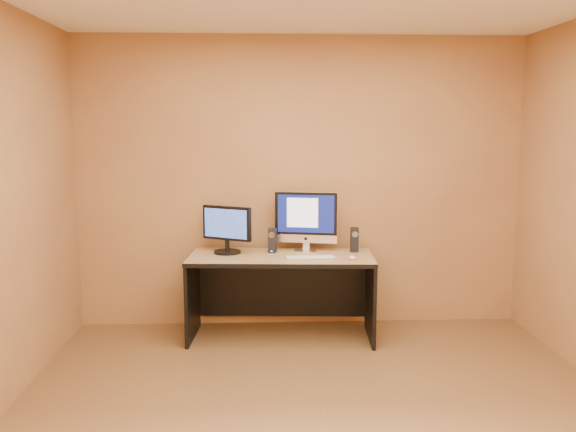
{
  "coord_description": "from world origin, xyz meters",
  "views": [
    {
      "loc": [
        -0.36,
        -3.46,
        1.8
      ],
      "look_at": [
        -0.14,
        1.49,
        1.07
      ],
      "focal_mm": 38.0,
      "sensor_mm": 36.0,
      "label": 1
    }
  ],
  "objects": [
    {
      "name": "floor",
      "position": [
        0.0,
        0.0,
        0.0
      ],
      "size": [
        4.0,
        4.0,
        0.0
      ],
      "primitive_type": "plane",
      "color": "brown",
      "rests_on": "ground"
    },
    {
      "name": "cable_b",
      "position": [
        0.02,
        1.89,
        0.72
      ],
      "size": [
        0.09,
        0.16,
        0.01
      ],
      "primitive_type": "cylinder",
      "rotation": [
        1.57,
        0.0,
        -0.52
      ],
      "color": "black",
      "rests_on": "desk"
    },
    {
      "name": "imac",
      "position": [
        0.03,
        1.77,
        0.99
      ],
      "size": [
        0.58,
        0.31,
        0.53
      ],
      "primitive_type": null,
      "rotation": [
        0.0,
        0.0,
        -0.21
      ],
      "color": "silver",
      "rests_on": "desk"
    },
    {
      "name": "cable_a",
      "position": [
        0.07,
        1.87,
        0.72
      ],
      "size": [
        0.1,
        0.2,
        0.01
      ],
      "primitive_type": "cylinder",
      "rotation": [
        1.57,
        0.0,
        0.42
      ],
      "color": "black",
      "rests_on": "desk"
    },
    {
      "name": "second_monitor",
      "position": [
        -0.65,
        1.72,
        0.92
      ],
      "size": [
        0.52,
        0.43,
        0.41
      ],
      "primitive_type": null,
      "rotation": [
        0.0,
        0.0,
        -0.49
      ],
      "color": "black",
      "rests_on": "desk"
    },
    {
      "name": "mouse",
      "position": [
        0.39,
        1.41,
        0.74
      ],
      "size": [
        0.06,
        0.1,
        0.03
      ],
      "primitive_type": "ellipsoid",
      "rotation": [
        0.0,
        0.0,
        0.0
      ],
      "color": "silver",
      "rests_on": "desk"
    },
    {
      "name": "walls",
      "position": [
        0.0,
        0.0,
        1.3
      ],
      "size": [
        4.0,
        4.0,
        2.6
      ],
      "primitive_type": null,
      "color": "#9F7740",
      "rests_on": "ground"
    },
    {
      "name": "desk",
      "position": [
        -0.19,
        1.59,
        0.36
      ],
      "size": [
        1.59,
        0.78,
        0.72
      ],
      "primitive_type": null,
      "rotation": [
        0.0,
        0.0,
        -0.06
      ],
      "color": "tan",
      "rests_on": "ground"
    },
    {
      "name": "keyboard",
      "position": [
        0.05,
        1.46,
        0.73
      ],
      "size": [
        0.42,
        0.13,
        0.02
      ],
      "primitive_type": "cube",
      "rotation": [
        0.0,
        0.0,
        0.05
      ],
      "color": "silver",
      "rests_on": "desk"
    },
    {
      "name": "speaker_right",
      "position": [
        0.45,
        1.72,
        0.83
      ],
      "size": [
        0.07,
        0.07,
        0.21
      ],
      "primitive_type": null,
      "rotation": [
        0.0,
        0.0,
        -0.03
      ],
      "color": "black",
      "rests_on": "desk"
    },
    {
      "name": "speaker_left",
      "position": [
        -0.26,
        1.72,
        0.83
      ],
      "size": [
        0.08,
        0.08,
        0.21
      ],
      "primitive_type": null,
      "rotation": [
        0.0,
        0.0,
        -0.21
      ],
      "color": "black",
      "rests_on": "desk"
    }
  ]
}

